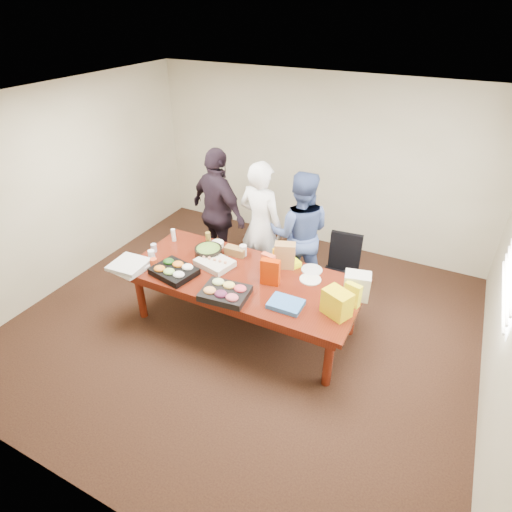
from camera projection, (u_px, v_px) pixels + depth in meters
The scene contains 36 objects.
floor at pixel (244, 324), 5.37m from camera, with size 5.50×5.00×0.02m, color #47301E.
ceiling at pixel (240, 105), 3.93m from camera, with size 5.50×5.00×0.02m, color white.
wall_back at pixel (318, 163), 6.54m from camera, with size 5.50×0.04×2.70m, color beige.
wall_front at pixel (62, 393), 2.76m from camera, with size 5.50×0.04×2.70m, color beige.
wall_left at pixel (65, 188), 5.71m from camera, with size 0.04×5.00×2.70m, color beige.
conference_table at pixel (243, 301), 5.17m from camera, with size 2.80×1.20×0.75m, color #4C1C0F.
office_chair at pixel (339, 276), 5.44m from camera, with size 0.50×0.50×0.97m, color black.
person_center at pixel (261, 226), 5.67m from camera, with size 0.67×0.44×1.84m, color white.
person_right at pixel (299, 234), 5.59m from camera, with size 0.85×0.66×1.75m, color #3C4F86.
person_left at pixel (218, 212), 6.00m from camera, with size 1.10×0.46×1.87m, color black.
veggie_tray at pixel (174, 271), 4.98m from camera, with size 0.50×0.39×0.08m, color black.
fruit_tray at pixel (225, 293), 4.61m from camera, with size 0.51×0.40×0.08m, color black.
sheet_cake at pixel (215, 263), 5.14m from camera, with size 0.43×0.33×0.08m, color beige.
salad_bowl at pixel (208, 252), 5.32m from camera, with size 0.35×0.35×0.11m, color black.
chip_bag_blue at pixel (286, 304), 4.47m from camera, with size 0.36×0.27×0.05m, color #356EBF.
chip_bag_red at pixel (270, 272), 4.75m from camera, with size 0.22×0.09×0.32m, color #B42A00.
chip_bag_yellow at pixel (353, 295), 4.44m from camera, with size 0.18×0.07×0.27m, color yellow.
chip_bag_orange at pixel (268, 264), 4.95m from camera, with size 0.17×0.07×0.26m, color #E1502E.
mayo_jar at pixel (243, 250), 5.32m from camera, with size 0.09×0.09×0.14m, color silver.
mustard_bottle at pixel (274, 255), 5.23m from camera, with size 0.06×0.06×0.16m, color #F19F03.
dressing_bottle at pixel (208, 239), 5.50m from camera, with size 0.07×0.07×0.21m, color brown.
ranch_bottle at pixel (174, 235), 5.64m from camera, with size 0.06×0.06×0.17m, color white.
banana_bunch at pixel (292, 262), 5.16m from camera, with size 0.22×0.13×0.07m, color #F2FD02.
bread_loaf at pixel (235, 251), 5.34m from camera, with size 0.27×0.12×0.11m, color olive.
kraft_bag at pixel (285, 255), 5.05m from camera, with size 0.25×0.14×0.33m, color #9A6E3E.
red_cup at pixel (154, 263), 5.10m from camera, with size 0.09×0.09×0.11m, color #D44920.
clear_cup_a at pixel (152, 255), 5.26m from camera, with size 0.09×0.09×0.12m, color silver.
clear_cup_b at pixel (154, 248), 5.42m from camera, with size 0.08×0.08×0.10m, color silver.
pizza_box_lower at pixel (131, 267), 5.10m from camera, with size 0.40×0.40×0.05m, color white.
pizza_box_upper at pixel (129, 264), 5.05m from camera, with size 0.40×0.40×0.05m, color silver.
plate_a at pixel (310, 279), 4.90m from camera, with size 0.25×0.25×0.01m, color white.
plate_b at pixel (312, 270), 5.06m from camera, with size 0.26×0.26×0.02m, color silver.
dip_bowl_a at pixel (268, 260), 5.20m from camera, with size 0.17×0.17×0.07m, color beige.
dip_bowl_b at pixel (217, 244), 5.54m from camera, with size 0.17×0.17×0.07m, color white.
grocery_bag_white at pixel (357, 286), 4.55m from camera, with size 0.28×0.20×0.30m, color silver.
grocery_bag_yellow at pixel (337, 303), 4.30m from camera, with size 0.29×0.20×0.29m, color yellow.
Camera 1 is at (1.99, -3.58, 3.58)m, focal length 29.34 mm.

